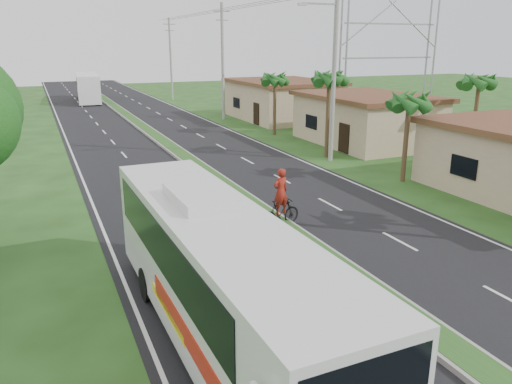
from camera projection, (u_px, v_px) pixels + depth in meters
name	position (u px, v px, depth m)	size (l,w,h in m)	color
ground	(417.00, 327.00, 13.28)	(180.00, 180.00, 0.00)	#244419
road_asphalt	(195.00, 166.00, 30.82)	(14.00, 160.00, 0.02)	black
median_strip	(195.00, 164.00, 30.79)	(1.20, 160.00, 0.18)	gray
lane_edge_left	(82.00, 177.00, 28.24)	(0.12, 160.00, 0.01)	silver
lane_edge_right	(291.00, 157.00, 33.41)	(0.12, 160.00, 0.01)	silver
shop_mid	(366.00, 119.00, 37.45)	(7.60, 10.60, 3.67)	tan
shop_far	(282.00, 99.00, 49.71)	(8.60, 11.60, 3.82)	tan
palm_verge_b	(409.00, 101.00, 26.19)	(2.40, 2.40, 5.05)	#473321
palm_verge_c	(329.00, 78.00, 31.88)	(2.40, 2.40, 5.85)	#473321
palm_verge_d	(275.00, 79.00, 40.13)	(2.40, 2.40, 5.25)	#473321
palm_behind_shop	(479.00, 82.00, 31.79)	(2.40, 2.40, 5.65)	#473321
utility_pole_b	(334.00, 61.00, 30.55)	(3.20, 0.28, 12.00)	gray
utility_pole_c	(223.00, 61.00, 48.28)	(1.60, 0.28, 11.00)	gray
utility_pole_d	(171.00, 58.00, 65.89)	(1.60, 0.28, 10.50)	gray
billboard_lattice	(389.00, 49.00, 46.14)	(10.18, 1.18, 12.07)	gray
coach_bus_main	(217.00, 270.00, 11.95)	(2.62, 11.57, 3.73)	silver
coach_bus_far	(88.00, 86.00, 64.97)	(3.43, 12.14, 3.49)	white
motorcyclist	(280.00, 206.00, 20.39)	(1.99, 0.93, 2.46)	black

